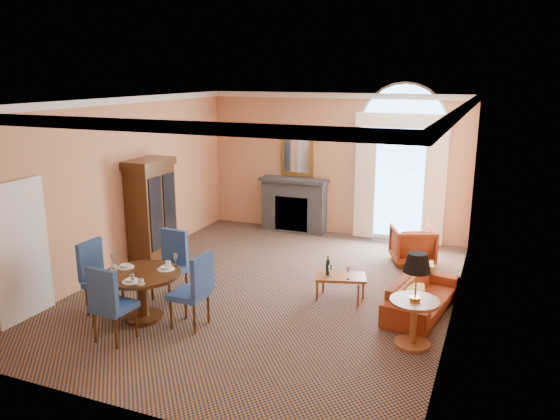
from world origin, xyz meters
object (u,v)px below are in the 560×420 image
at_px(sofa, 422,296).
at_px(armchair, 413,245).
at_px(coffee_table, 340,277).
at_px(armoire, 151,213).
at_px(dining_table, 142,285).
at_px(side_table, 416,289).

height_order(sofa, armchair, armchair).
relative_size(armchair, coffee_table, 0.87).
bearing_deg(armoire, armchair, 20.89).
distance_m(dining_table, side_table, 3.98).
distance_m(dining_table, sofa, 4.29).
distance_m(armchair, coffee_table, 2.42).
relative_size(armoire, sofa, 1.12).
relative_size(dining_table, armchair, 1.46).
distance_m(dining_table, coffee_table, 3.13).
distance_m(sofa, armchair, 2.30).
height_order(dining_table, armchair, dining_table).
relative_size(armoire, dining_table, 1.73).
xyz_separation_m(coffee_table, side_table, (1.37, -1.12, 0.43)).
relative_size(armoire, armchair, 2.54).
bearing_deg(side_table, sofa, 92.48).
bearing_deg(armoire, side_table, -16.53).
height_order(armoire, dining_table, armoire).
bearing_deg(dining_table, coffee_table, 35.57).
relative_size(coffee_table, side_table, 0.70).
xyz_separation_m(dining_table, coffee_table, (2.54, 1.82, -0.15)).
xyz_separation_m(dining_table, side_table, (3.91, 0.70, 0.28)).
relative_size(sofa, side_table, 1.39).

